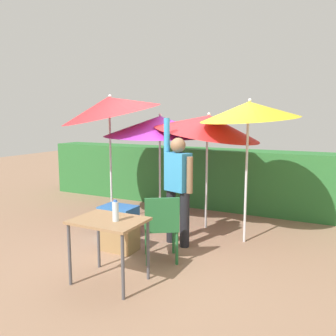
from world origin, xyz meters
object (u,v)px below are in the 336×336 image
person_vendor (178,183)px  crate_cardboard (120,237)px  umbrella_navy (160,126)px  chair_plastic (161,224)px  cooler_box (118,221)px  umbrella_orange (110,106)px  umbrella_yellow (208,125)px  umbrella_rainbow (249,111)px  bottle_water (115,211)px  folding_table (109,227)px

person_vendor → crate_cardboard: 1.14m
umbrella_navy → chair_plastic: bearing=-61.5°
chair_plastic → cooler_box: (-1.11, 0.61, -0.27)m
person_vendor → umbrella_orange: bearing=162.4°
umbrella_orange → umbrella_yellow: (1.66, 0.46, -0.32)m
umbrella_rainbow → person_vendor: umbrella_rainbow is taller
chair_plastic → bottle_water: 0.88m
umbrella_rainbow → bottle_water: (-0.96, -1.99, -1.12)m
folding_table → bottle_water: bearing=-8.1°
cooler_box → umbrella_yellow: bearing=41.8°
umbrella_rainbow → umbrella_navy: 1.81m
umbrella_orange → umbrella_yellow: 1.75m
person_vendor → crate_cardboard: (-0.63, -0.58, -0.74)m
person_vendor → chair_plastic: size_ratio=2.11×
umbrella_rainbow → folding_table: size_ratio=2.75×
umbrella_rainbow → umbrella_orange: 2.43m
chair_plastic → umbrella_navy: bearing=118.5°
crate_cardboard → person_vendor: bearing=42.7°
umbrella_rainbow → bottle_water: size_ratio=9.17×
umbrella_yellow → bottle_water: 2.58m
umbrella_navy → crate_cardboard: 2.24m
umbrella_rainbow → bottle_water: umbrella_rainbow is taller
umbrella_yellow → person_vendor: size_ratio=1.11×
crate_cardboard → cooler_box: bearing=127.1°
bottle_water → umbrella_yellow: bearing=85.7°
umbrella_rainbow → cooler_box: bearing=-162.7°
umbrella_orange → umbrella_navy: umbrella_orange is taller
umbrella_orange → bottle_water: bearing=-53.0°
umbrella_orange → crate_cardboard: bearing=-49.5°
umbrella_rainbow → bottle_water: 2.48m
crate_cardboard → bottle_water: 1.23m
umbrella_rainbow → umbrella_navy: umbrella_rainbow is taller
umbrella_yellow → chair_plastic: size_ratio=2.34×
folding_table → cooler_box: bearing=121.3°
umbrella_navy → cooler_box: umbrella_navy is taller
cooler_box → folding_table: folding_table is taller
umbrella_rainbow → umbrella_orange: size_ratio=0.88×
umbrella_orange → chair_plastic: umbrella_orange is taller
chair_plastic → crate_cardboard: (-0.71, 0.08, -0.32)m
umbrella_rainbow → chair_plastic: 2.06m
person_vendor → cooler_box: bearing=-176.6°
umbrella_rainbow → cooler_box: (-1.91, -0.60, -1.75)m
bottle_water → crate_cardboard: bearing=122.4°
folding_table → crate_cardboard: bearing=117.4°
umbrella_orange → crate_cardboard: size_ratio=5.30×
umbrella_orange → umbrella_navy: bearing=37.0°
umbrella_orange → person_vendor: size_ratio=1.34×
cooler_box → bottle_water: bottle_water is taller
person_vendor → chair_plastic: bearing=-83.3°
person_vendor → chair_plastic: person_vendor is taller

